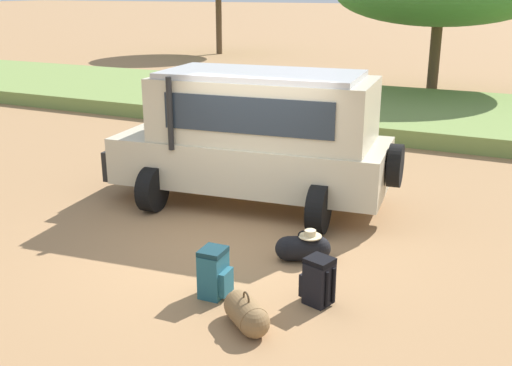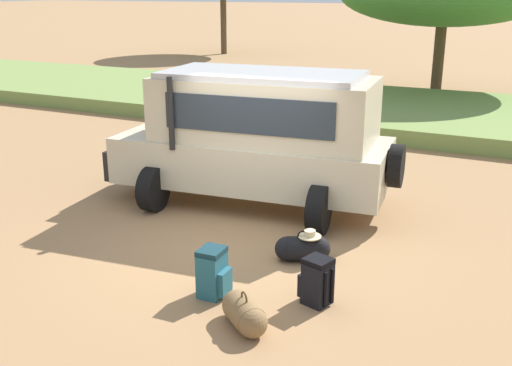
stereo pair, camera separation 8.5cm
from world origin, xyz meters
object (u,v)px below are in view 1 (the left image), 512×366
(backpack_beside_front_wheel, at_px, (214,273))
(duffel_bag_low_black_case, at_px, (303,248))
(backpack_cluster_center, at_px, (318,281))
(duffel_bag_soft_canvas, at_px, (246,313))
(safari_vehicle, at_px, (256,135))

(backpack_beside_front_wheel, distance_m, duffel_bag_low_black_case, 1.64)
(backpack_cluster_center, height_order, duffel_bag_soft_canvas, backpack_cluster_center)
(duffel_bag_low_black_case, bearing_deg, safari_vehicle, 131.22)
(duffel_bag_low_black_case, bearing_deg, backpack_beside_front_wheel, -113.32)
(safari_vehicle, distance_m, backpack_cluster_center, 3.92)
(safari_vehicle, bearing_deg, backpack_beside_front_wheel, -73.19)
(backpack_cluster_center, height_order, duffel_bag_low_black_case, backpack_cluster_center)
(safari_vehicle, xyz_separation_m, duffel_bag_soft_canvas, (1.75, -3.93, -1.11))
(duffel_bag_low_black_case, distance_m, duffel_bag_soft_canvas, 2.01)
(safari_vehicle, height_order, backpack_beside_front_wheel, safari_vehicle)
(safari_vehicle, distance_m, backpack_beside_front_wheel, 3.69)
(safari_vehicle, distance_m, duffel_bag_low_black_case, 2.77)
(safari_vehicle, relative_size, backpack_cluster_center, 8.78)
(backpack_cluster_center, bearing_deg, backpack_beside_front_wheel, -162.59)
(backpack_cluster_center, bearing_deg, duffel_bag_soft_canvas, -121.29)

